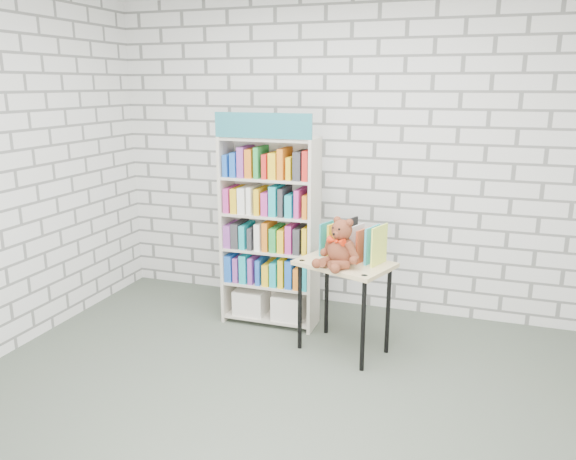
% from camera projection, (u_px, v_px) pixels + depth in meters
% --- Properties ---
extents(ground, '(4.50, 4.50, 0.00)m').
position_uv_depth(ground, '(273.00, 414.00, 3.57)').
color(ground, '#485145').
rests_on(ground, ground).
extents(room_shell, '(4.52, 4.02, 2.81)m').
position_uv_depth(room_shell, '(270.00, 131.00, 3.12)').
color(room_shell, silver).
rests_on(room_shell, ground).
extents(bookshelf, '(0.81, 0.32, 1.82)m').
position_uv_depth(bookshelf, '(270.00, 231.00, 4.76)').
color(bookshelf, beige).
rests_on(bookshelf, ground).
extents(display_table, '(0.80, 0.67, 0.73)m').
position_uv_depth(display_table, '(344.00, 275.00, 4.28)').
color(display_table, tan).
rests_on(display_table, ground).
extents(table_books, '(0.52, 0.36, 0.28)m').
position_uv_depth(table_books, '(353.00, 241.00, 4.30)').
color(table_books, teal).
rests_on(table_books, display_table).
extents(teddy_bear, '(0.34, 0.33, 0.37)m').
position_uv_depth(teddy_bear, '(340.00, 247.00, 4.12)').
color(teddy_bear, brown).
rests_on(teddy_bear, display_table).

